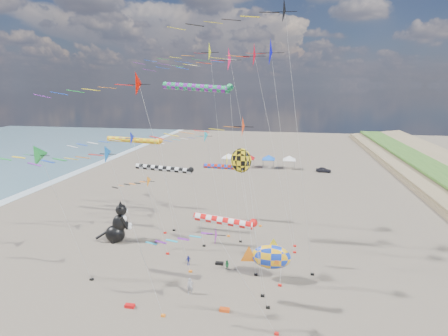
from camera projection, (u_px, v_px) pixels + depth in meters
name	position (u px, v px, depth m)	size (l,w,h in m)	color
ground	(180.00, 326.00, 29.49)	(260.00, 260.00, 0.00)	brown
delta_kite_0	(142.00, 184.00, 47.00)	(7.52, 1.80, 8.15)	orange
delta_kite_1	(197.00, 55.00, 42.37)	(12.04, 2.34, 24.93)	#E2F90F
delta_kite_2	(85.00, 158.00, 28.61)	(11.68, 1.61, 15.31)	blue
delta_kite_3	(227.00, 61.00, 46.05)	(16.06, 3.35, 24.85)	#F3174E
delta_kite_4	(258.00, 58.00, 38.10)	(12.87, 2.79, 24.39)	red
delta_kite_5	(140.00, 87.00, 34.37)	(14.41, 2.56, 21.32)	#C00C01
delta_kite_6	(41.00, 156.00, 34.20)	(11.54, 2.33, 14.54)	#1C8A36
delta_kite_7	(121.00, 141.00, 39.86)	(11.28, 1.81, 14.94)	#1525BD
delta_kite_8	(226.00, 131.00, 30.61)	(10.58, 2.02, 17.33)	#F13C12
delta_kite_9	(215.00, 236.00, 27.50)	(9.72, 1.70, 9.47)	purple
delta_kite_10	(271.00, 15.00, 32.38)	(14.69, 2.50, 27.80)	black
delta_kite_11	(194.00, 139.00, 49.19)	(10.17, 2.04, 13.90)	#1FACC2
delta_kite_12	(267.00, 54.00, 39.49)	(16.39, 3.28, 25.19)	#0908BE
windsock_0	(224.00, 167.00, 51.03)	(6.95, 0.73, 8.66)	red
windsock_1	(166.00, 169.00, 42.72)	(8.70, 0.71, 10.29)	black
windsock_2	(200.00, 88.00, 41.79)	(9.83, 0.88, 20.07)	#1B9750
windsock_3	(136.00, 141.00, 46.88)	(9.24, 0.73, 13.06)	orange
windsock_4	(227.00, 222.00, 30.65)	(7.01, 0.74, 8.61)	red
angelfish_kite	(239.00, 161.00, 36.94)	(3.74, 3.02, 13.43)	yellow
cat_inflatable	(116.00, 222.00, 45.12)	(3.92, 1.96, 5.29)	black
fish_inflatable	(271.00, 257.00, 35.97)	(5.39, 2.18, 4.70)	#1336BF
person_adult	(190.00, 286.00, 33.89)	(0.62, 0.40, 1.69)	gray
child_green	(227.00, 265.00, 38.46)	(0.54, 0.42, 1.11)	#1C7438
child_blue	(188.00, 260.00, 39.51)	(0.66, 0.28, 1.13)	navy
kite_bag_0	(130.00, 306.00, 31.99)	(0.90, 0.44, 0.30)	red
kite_bag_1	(225.00, 310.00, 31.44)	(0.90, 0.44, 0.30)	#E14912
kite_bag_2	(284.00, 262.00, 39.99)	(0.90, 0.44, 0.30)	#141CCB
kite_bag_3	(219.00, 263.00, 39.67)	(0.90, 0.44, 0.30)	black
tent_row	(258.00, 155.00, 85.94)	(19.20, 4.20, 3.80)	white
parked_car	(324.00, 170.00, 81.91)	(1.38, 3.44, 1.17)	#26262D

